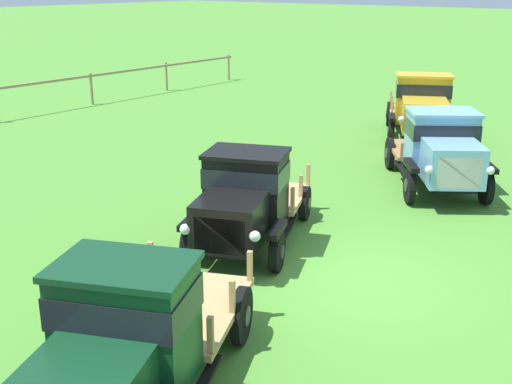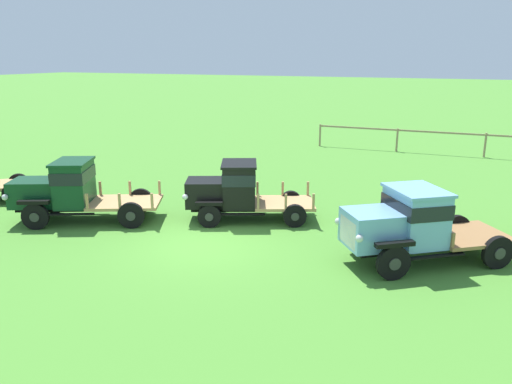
% 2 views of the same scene
% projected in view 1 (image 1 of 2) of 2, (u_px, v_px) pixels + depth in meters
% --- Properties ---
extents(ground_plane, '(240.00, 240.00, 0.00)m').
position_uv_depth(ground_plane, '(358.00, 281.00, 11.76)').
color(ground_plane, '#47842D').
extents(paddock_fence, '(19.05, 0.50, 1.38)m').
position_uv_depth(paddock_fence, '(89.00, 81.00, 28.00)').
color(paddock_fence, '#997F60').
rests_on(paddock_fence, ground).
extents(vintage_truck_second_in_line, '(5.24, 3.62, 2.13)m').
position_uv_depth(vintage_truck_second_in_line, '(122.00, 349.00, 7.55)').
color(vintage_truck_second_in_line, black).
rests_on(vintage_truck_second_in_line, ground).
extents(vintage_truck_midrow_center, '(4.72, 3.30, 2.03)m').
position_uv_depth(vintage_truck_midrow_center, '(245.00, 200.00, 12.83)').
color(vintage_truck_midrow_center, black).
rests_on(vintage_truck_midrow_center, ground).
extents(vintage_truck_far_side, '(4.85, 4.20, 2.12)m').
position_uv_depth(vintage_truck_far_side, '(441.00, 149.00, 16.33)').
color(vintage_truck_far_side, black).
rests_on(vintage_truck_far_side, ground).
extents(vintage_truck_back_of_row, '(5.38, 4.06, 2.24)m').
position_uv_depth(vintage_truck_back_of_row, '(422.00, 107.00, 21.66)').
color(vintage_truck_back_of_row, black).
rests_on(vintage_truck_back_of_row, ground).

